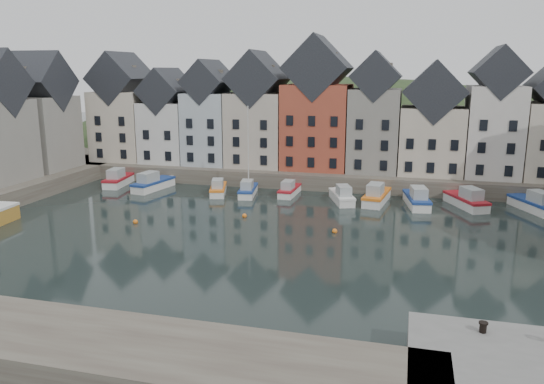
% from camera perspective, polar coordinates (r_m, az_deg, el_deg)
% --- Properties ---
extents(ground, '(260.00, 260.00, 0.00)m').
position_cam_1_polar(ground, '(47.63, -1.31, -5.58)').
color(ground, black).
rests_on(ground, ground).
extents(far_quay, '(90.00, 16.00, 2.00)m').
position_cam_1_polar(far_quay, '(75.77, 4.98, 2.16)').
color(far_quay, '#4A4139').
rests_on(far_quay, ground).
extents(hillside, '(153.60, 70.40, 64.00)m').
position_cam_1_polar(hillside, '(105.49, 7.23, -5.43)').
color(hillside, '#233319').
rests_on(hillside, ground).
extents(far_terrace, '(72.37, 8.16, 17.78)m').
position_cam_1_polar(far_terrace, '(72.25, 7.36, 7.88)').
color(far_terrace, beige).
rests_on(far_terrace, far_quay).
extents(left_terrace, '(7.65, 17.00, 15.69)m').
position_cam_1_polar(left_terrace, '(75.05, -25.82, 6.90)').
color(left_terrace, gray).
rests_on(left_terrace, left_quay).
extents(mooring_buoys, '(20.50, 5.50, 0.50)m').
position_cam_1_polar(mooring_buoys, '(53.59, -3.85, -3.32)').
color(mooring_buoys, orange).
rests_on(mooring_buoys, ground).
extents(boat_a, '(3.03, 7.05, 2.62)m').
position_cam_1_polar(boat_a, '(74.30, -16.16, 1.30)').
color(boat_a, silver).
rests_on(boat_a, ground).
extents(boat_b, '(3.25, 7.22, 2.67)m').
position_cam_1_polar(boat_b, '(70.35, -12.74, 0.87)').
color(boat_b, silver).
rests_on(boat_b, ground).
extents(boat_c, '(3.35, 6.05, 2.22)m').
position_cam_1_polar(boat_c, '(66.56, -5.81, 0.33)').
color(boat_c, silver).
rests_on(boat_c, ground).
extents(boat_d, '(2.75, 6.05, 11.15)m').
position_cam_1_polar(boat_d, '(65.56, -2.61, 0.24)').
color(boat_d, silver).
rests_on(boat_d, ground).
extents(boat_e, '(1.90, 5.63, 2.14)m').
position_cam_1_polar(boat_e, '(65.68, 1.87, 0.20)').
color(boat_e, silver).
rests_on(boat_e, ground).
extents(boat_f, '(3.92, 6.42, 2.36)m').
position_cam_1_polar(boat_f, '(62.65, 7.55, -0.48)').
color(boat_f, silver).
rests_on(boat_f, ground).
extents(boat_g, '(3.06, 7.25, 2.70)m').
position_cam_1_polar(boat_g, '(62.93, 11.16, -0.46)').
color(boat_g, silver).
rests_on(boat_g, ground).
extents(boat_h, '(3.31, 7.14, 2.64)m').
position_cam_1_polar(boat_h, '(62.49, 15.32, -0.79)').
color(boat_h, silver).
rests_on(boat_h, ground).
extents(boat_i, '(4.82, 7.15, 2.64)m').
position_cam_1_polar(boat_i, '(63.74, 20.23, -0.87)').
color(boat_i, silver).
rests_on(boat_i, ground).
extents(boat_j, '(4.75, 7.11, 2.63)m').
position_cam_1_polar(boat_j, '(64.96, 26.41, -1.19)').
color(boat_j, silver).
rests_on(boat_j, ground).
extents(mooring_bollard, '(0.48, 0.48, 0.56)m').
position_cam_1_polar(mooring_bollard, '(30.07, 21.76, -13.31)').
color(mooring_bollard, black).
rests_on(mooring_bollard, near_quay).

